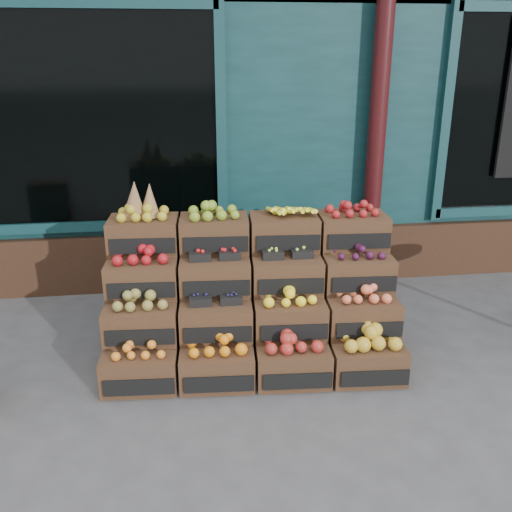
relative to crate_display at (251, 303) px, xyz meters
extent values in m
plane|color=#48484A|center=(0.25, -0.70, -0.44)|extent=(60.00, 60.00, 0.00)
cube|color=#103337|center=(0.25, 4.50, 1.96)|extent=(12.00, 6.00, 4.80)
cube|color=#103337|center=(0.25, 1.55, 1.06)|extent=(12.00, 0.12, 3.00)
cube|color=#331F14|center=(0.25, 1.48, -0.14)|extent=(12.00, 0.18, 0.60)
cube|color=black|center=(-1.35, 1.48, 1.31)|extent=(2.40, 0.06, 2.00)
cylinder|color=black|center=(1.45, 1.35, 1.16)|extent=(0.18, 0.18, 3.20)
cube|color=#442C1B|center=(-0.88, -0.40, -0.30)|extent=(0.58, 0.42, 0.28)
cube|color=black|center=(-0.90, -0.61, -0.33)|extent=(0.51, 0.05, 0.12)
cube|color=orange|center=(-0.88, -0.40, -0.13)|extent=(0.46, 0.32, 0.07)
cube|color=#442C1B|center=(-0.31, -0.44, -0.30)|extent=(0.58, 0.42, 0.28)
cube|color=black|center=(-0.32, -0.65, -0.33)|extent=(0.51, 0.05, 0.12)
cube|color=orange|center=(-0.31, -0.44, -0.11)|extent=(0.46, 0.32, 0.10)
cube|color=#442C1B|center=(0.26, -0.48, -0.30)|extent=(0.58, 0.42, 0.28)
cube|color=black|center=(0.25, -0.68, -0.33)|extent=(0.51, 0.05, 0.12)
cube|color=#A22820|center=(0.26, -0.48, -0.11)|extent=(0.46, 0.32, 0.11)
cube|color=#442C1B|center=(0.84, -0.52, -0.30)|extent=(0.58, 0.42, 0.28)
cube|color=black|center=(0.82, -0.72, -0.33)|extent=(0.51, 0.05, 0.12)
cube|color=gold|center=(0.84, -0.52, -0.10)|extent=(0.46, 0.32, 0.13)
cube|color=#442C1B|center=(-0.87, -0.17, -0.02)|extent=(0.58, 0.42, 0.28)
cube|color=black|center=(-0.88, -0.37, -0.05)|extent=(0.51, 0.05, 0.12)
cube|color=olive|center=(-0.87, -0.17, 0.16)|extent=(0.46, 0.32, 0.09)
cube|color=#442C1B|center=(-0.30, -0.21, -0.02)|extent=(0.58, 0.42, 0.28)
cube|color=black|center=(-0.31, -0.41, -0.05)|extent=(0.51, 0.05, 0.12)
cube|color=#1B1844|center=(-0.30, -0.21, 0.13)|extent=(0.46, 0.32, 0.03)
cube|color=#442C1B|center=(0.28, -0.24, -0.02)|extent=(0.58, 0.42, 0.28)
cube|color=black|center=(0.26, -0.45, -0.05)|extent=(0.51, 0.05, 0.12)
cube|color=yellow|center=(0.28, -0.24, 0.16)|extent=(0.46, 0.32, 0.09)
cube|color=#442C1B|center=(0.85, -0.28, -0.02)|extent=(0.58, 0.42, 0.28)
cube|color=black|center=(0.84, -0.49, -0.05)|extent=(0.51, 0.05, 0.12)
cube|color=#EC6844|center=(0.85, -0.28, 0.16)|extent=(0.46, 0.32, 0.09)
cube|color=#442C1B|center=(-0.85, 0.06, 0.25)|extent=(0.58, 0.42, 0.28)
cube|color=black|center=(-0.87, -0.14, 0.22)|extent=(0.51, 0.05, 0.12)
cube|color=#A2121A|center=(-0.85, 0.06, 0.44)|extent=(0.46, 0.32, 0.09)
cube|color=#442C1B|center=(-0.28, 0.03, 0.25)|extent=(0.58, 0.42, 0.28)
cube|color=black|center=(-0.29, -0.18, 0.22)|extent=(0.51, 0.05, 0.12)
cube|color=#AB191A|center=(-0.28, 0.03, 0.41)|extent=(0.46, 0.32, 0.04)
cube|color=#442C1B|center=(0.29, -0.01, 0.25)|extent=(0.58, 0.42, 0.28)
cube|color=black|center=(0.28, -0.21, 0.22)|extent=(0.51, 0.05, 0.12)
cube|color=#ADD84B|center=(0.29, -0.01, 0.41)|extent=(0.46, 0.32, 0.03)
cube|color=#442C1B|center=(0.87, -0.05, 0.25)|extent=(0.58, 0.42, 0.28)
cube|color=black|center=(0.85, -0.25, 0.22)|extent=(0.51, 0.05, 0.12)
cube|color=#360E28|center=(0.87, -0.05, 0.43)|extent=(0.46, 0.32, 0.07)
cube|color=#442C1B|center=(-0.84, 0.30, 0.53)|extent=(0.58, 0.42, 0.28)
cube|color=black|center=(-0.85, 0.09, 0.50)|extent=(0.51, 0.05, 0.12)
cube|color=gold|center=(-0.84, 0.30, 0.71)|extent=(0.46, 0.32, 0.09)
cube|color=#442C1B|center=(-0.27, 0.26, 0.53)|extent=(0.58, 0.42, 0.28)
cube|color=black|center=(-0.28, 0.06, 0.50)|extent=(0.51, 0.05, 0.12)
cube|color=olive|center=(-0.27, 0.26, 0.71)|extent=(0.46, 0.32, 0.09)
cube|color=#442C1B|center=(0.31, 0.22, 0.53)|extent=(0.58, 0.42, 0.28)
cube|color=black|center=(0.29, 0.02, 0.50)|extent=(0.51, 0.05, 0.12)
cube|color=yellow|center=(0.31, 0.22, 0.71)|extent=(0.46, 0.32, 0.09)
cube|color=#442C1B|center=(0.88, 0.19, 0.53)|extent=(0.58, 0.42, 0.28)
cube|color=black|center=(0.87, -0.02, 0.50)|extent=(0.51, 0.05, 0.12)
cube|color=maroon|center=(0.88, 0.19, 0.71)|extent=(0.46, 0.32, 0.08)
cube|color=#331F14|center=(-0.01, -0.23, -0.30)|extent=(2.30, 0.53, 0.28)
cube|color=#331F14|center=(0.01, 0.01, -0.16)|extent=(2.30, 0.53, 0.55)
cube|color=#331F14|center=(0.02, 0.24, -0.02)|extent=(2.30, 0.53, 0.83)
cone|color=olive|center=(-0.89, 0.30, 0.83)|extent=(0.19, 0.19, 0.32)
cone|color=olive|center=(-0.78, 0.34, 0.81)|extent=(0.17, 0.17, 0.28)
imported|color=#1E6B32|center=(-1.44, 2.17, 0.44)|extent=(0.71, 0.54, 1.76)
camera|label=1|loc=(-0.52, -4.20, 1.96)|focal=40.00mm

